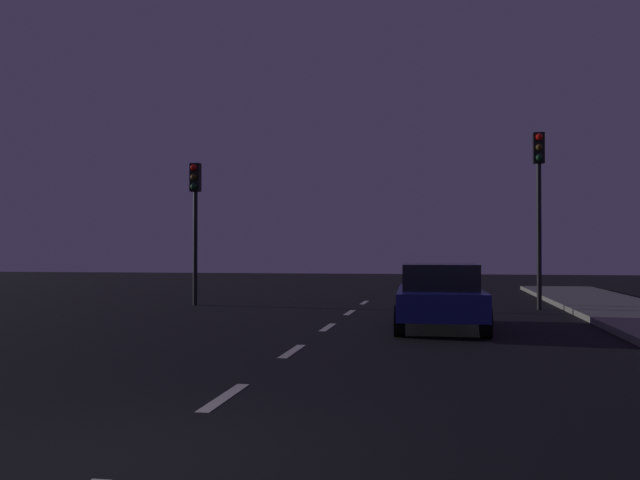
% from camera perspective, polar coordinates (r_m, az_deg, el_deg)
% --- Properties ---
extents(ground_plane, '(80.00, 80.00, 0.00)m').
position_cam_1_polar(ground_plane, '(12.68, -1.69, -8.68)').
color(ground_plane, black).
extents(lane_stripe_second, '(0.16, 1.60, 0.01)m').
position_cam_1_polar(lane_stripe_second, '(8.47, -7.79, -12.55)').
color(lane_stripe_second, silver).
rests_on(lane_stripe_second, ground_plane).
extents(lane_stripe_third, '(0.16, 1.60, 0.01)m').
position_cam_1_polar(lane_stripe_third, '(12.10, -2.27, -9.03)').
color(lane_stripe_third, silver).
rests_on(lane_stripe_third, ground_plane).
extents(lane_stripe_fourth, '(0.16, 1.60, 0.01)m').
position_cam_1_polar(lane_stripe_fourth, '(15.81, 0.64, -7.12)').
color(lane_stripe_fourth, silver).
rests_on(lane_stripe_fourth, ground_plane).
extents(lane_stripe_fifth, '(0.16, 1.60, 0.01)m').
position_cam_1_polar(lane_stripe_fifth, '(19.55, 2.43, -5.92)').
color(lane_stripe_fifth, silver).
rests_on(lane_stripe_fifth, ground_plane).
extents(lane_stripe_sixth, '(0.16, 1.60, 0.01)m').
position_cam_1_polar(lane_stripe_sixth, '(23.31, 3.64, -5.11)').
color(lane_stripe_sixth, silver).
rests_on(lane_stripe_sixth, ground_plane).
extents(traffic_signal_left, '(0.32, 0.38, 4.50)m').
position_cam_1_polar(traffic_signal_left, '(22.52, -10.14, 2.83)').
color(traffic_signal_left, black).
rests_on(traffic_signal_left, ground_plane).
extents(traffic_signal_right, '(0.32, 0.38, 5.17)m').
position_cam_1_polar(traffic_signal_right, '(21.40, 17.41, 4.22)').
color(traffic_signal_right, black).
rests_on(traffic_signal_right, ground_plane).
extents(car_stopped_ahead, '(2.04, 4.35, 1.43)m').
position_cam_1_polar(car_stopped_ahead, '(15.66, 9.73, -4.49)').
color(car_stopped_ahead, navy).
rests_on(car_stopped_ahead, ground_plane).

